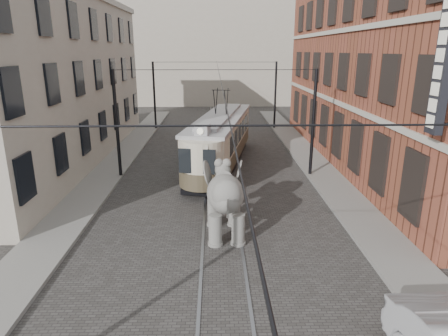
{
  "coord_description": "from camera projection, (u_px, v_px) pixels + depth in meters",
  "views": [
    {
      "loc": [
        -0.24,
        -15.25,
        6.93
      ],
      "look_at": [
        0.14,
        0.77,
        2.1
      ],
      "focal_mm": 31.36,
      "sensor_mm": 36.0,
      "label": 1
    }
  ],
  "objects": [
    {
      "name": "catenary",
      "position": [
        216.0,
        128.0,
        20.52
      ],
      "size": [
        11.0,
        30.2,
        6.0
      ],
      "primitive_type": null,
      "color": "black",
      "rests_on": "ground"
    },
    {
      "name": "ground",
      "position": [
        221.0,
        220.0,
        16.6
      ],
      "size": [
        120.0,
        120.0,
        0.0
      ],
      "primitive_type": "plane",
      "color": "#3E3B39"
    },
    {
      "name": "elephant",
      "position": [
        225.0,
        203.0,
        14.99
      ],
      "size": [
        2.54,
        4.41,
        2.65
      ],
      "primitive_type": null,
      "rotation": [
        0.0,
        0.0,
        0.04
      ],
      "color": "slate",
      "rests_on": "ground"
    },
    {
      "name": "stucco_building",
      "position": [
        43.0,
        82.0,
        24.48
      ],
      "size": [
        7.0,
        24.0,
        10.0
      ],
      "primitive_type": "cube",
      "color": "#9F9484",
      "rests_on": "ground"
    },
    {
      "name": "tram",
      "position": [
        221.0,
        128.0,
        24.03
      ],
      "size": [
        4.61,
        12.08,
        4.7
      ],
      "primitive_type": null,
      "rotation": [
        0.0,
        0.0,
        -0.19
      ],
      "color": "beige",
      "rests_on": "ground"
    },
    {
      "name": "sidewalk_right",
      "position": [
        361.0,
        217.0,
        16.72
      ],
      "size": [
        2.0,
        60.0,
        0.15
      ],
      "primitive_type": "cube",
      "color": "slate",
      "rests_on": "ground"
    },
    {
      "name": "sidewalk_left",
      "position": [
        67.0,
        220.0,
        16.43
      ],
      "size": [
        2.0,
        60.0,
        0.15
      ],
      "primitive_type": "cube",
      "color": "slate",
      "rests_on": "ground"
    },
    {
      "name": "distant_block",
      "position": [
        216.0,
        50.0,
        52.87
      ],
      "size": [
        28.0,
        10.0,
        14.0
      ],
      "primitive_type": "cube",
      "color": "#9F9484",
      "rests_on": "ground"
    },
    {
      "name": "tram_rails",
      "position": [
        221.0,
        220.0,
        16.6
      ],
      "size": [
        1.54,
        80.0,
        0.02
      ],
      "primitive_type": null,
      "color": "slate",
      "rests_on": "ground"
    },
    {
      "name": "brick_building",
      "position": [
        399.0,
        66.0,
        23.74
      ],
      "size": [
        8.0,
        26.0,
        12.0
      ],
      "primitive_type": "cube",
      "color": "brown",
      "rests_on": "ground"
    }
  ]
}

